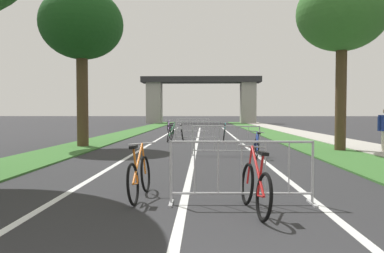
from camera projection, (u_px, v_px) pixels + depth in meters
name	position (u px, v px, depth m)	size (l,w,h in m)	color
grass_verge_left	(128.00, 133.00, 26.28)	(2.14, 59.50, 0.05)	#386B2D
grass_verge_right	(270.00, 133.00, 25.97)	(2.14, 59.50, 0.05)	#386B2D
sidewalk_path_right	(301.00, 133.00, 25.90)	(2.17, 59.50, 0.08)	#ADA89E
lane_stripe_center	(197.00, 141.00, 19.01)	(0.14, 34.42, 0.01)	silver
lane_stripe_right_lane	(240.00, 141.00, 18.94)	(0.14, 34.42, 0.01)	silver
lane_stripe_left_lane	(155.00, 141.00, 19.07)	(0.14, 34.42, 0.01)	silver
overpass_bridge	(201.00, 93.00, 50.77)	(16.49, 3.16, 6.45)	#2D2D30
tree_left_pine_near	(82.00, 26.00, 15.75)	(3.58, 3.58, 6.87)	#4C3823
tree_right_cypress_far	(342.00, 14.00, 13.99)	(3.45, 3.45, 6.82)	#4C3823
crowd_barrier_nearest	(242.00, 173.00, 5.97)	(2.39, 0.50, 1.05)	#ADADB2
crowd_barrier_second	(226.00, 141.00, 12.67)	(2.40, 0.56, 1.05)	#ADADB2
crowd_barrier_third	(197.00, 131.00, 19.41)	(2.39, 0.48, 1.05)	#ADADB2
crowd_barrier_fourth	(193.00, 126.00, 26.13)	(2.40, 0.54, 1.05)	#ADADB2
bicycle_blue_0	(256.00, 147.00, 12.09)	(0.50, 1.61, 0.89)	black
bicycle_green_1	(171.00, 134.00, 18.98)	(0.54, 1.73, 0.99)	black
bicycle_purple_2	(169.00, 128.00, 26.60)	(0.53, 1.64, 0.99)	black
bicycle_teal_3	(224.00, 134.00, 18.97)	(0.44, 1.77, 0.99)	black
bicycle_red_4	(255.00, 187.00, 5.50)	(0.46, 1.64, 1.00)	black
bicycle_silver_5	(182.00, 134.00, 19.84)	(0.54, 1.63, 0.95)	black
bicycle_orange_6	(139.00, 176.00, 6.39)	(0.53, 1.69, 0.96)	black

